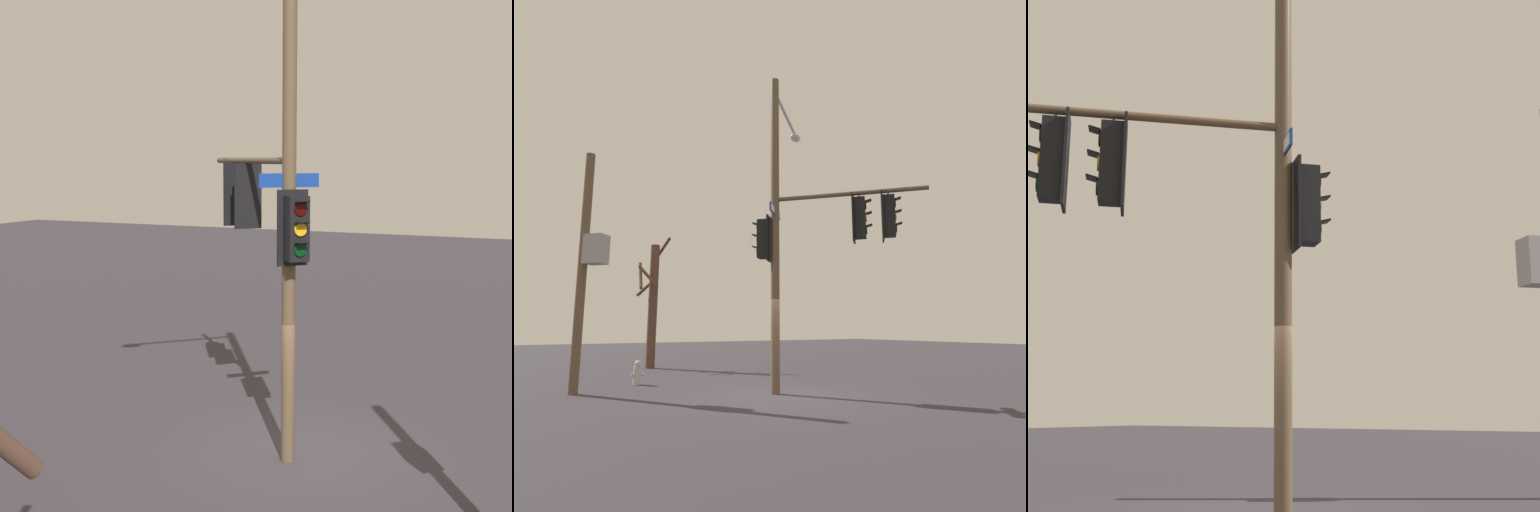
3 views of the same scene
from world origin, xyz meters
The scene contains 1 object.
main_signal_pole_assembly centered at (-0.77, 0.09, 4.83)m, with size 3.43×5.46×9.07m.
Camera 3 is at (-8.42, -5.56, 1.42)m, focal length 51.28 mm.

